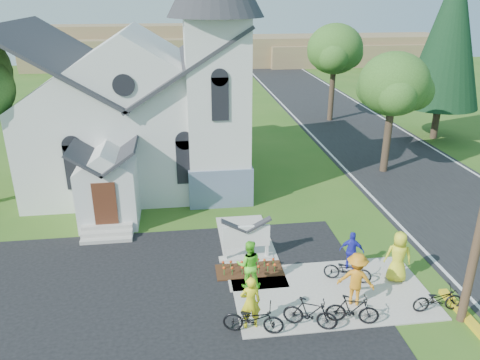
{
  "coord_description": "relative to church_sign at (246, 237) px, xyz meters",
  "views": [
    {
      "loc": [
        -3.65,
        -13.01,
        10.14
      ],
      "look_at": [
        -1.21,
        5.0,
        2.75
      ],
      "focal_mm": 35.0,
      "sensor_mm": 36.0,
      "label": 1
    }
  ],
  "objects": [
    {
      "name": "ground",
      "position": [
        1.2,
        -3.2,
        -1.03
      ],
      "size": [
        120.0,
        120.0,
        0.0
      ],
      "primitive_type": "plane",
      "color": "#315D1A",
      "rests_on": "ground"
    },
    {
      "name": "road",
      "position": [
        11.2,
        11.8,
        -1.02
      ],
      "size": [
        8.0,
        90.0,
        0.02
      ],
      "primitive_type": "cube",
      "color": "black",
      "rests_on": "ground"
    },
    {
      "name": "sidewalk",
      "position": [
        2.7,
        -2.7,
        -1.0
      ],
      "size": [
        7.0,
        4.0,
        0.05
      ],
      "primitive_type": "cube",
      "color": "#A49E94",
      "rests_on": "ground"
    },
    {
      "name": "church",
      "position": [
        -4.28,
        9.28,
        4.22
      ],
      "size": [
        12.35,
        12.0,
        13.0
      ],
      "color": "silver",
      "rests_on": "ground"
    },
    {
      "name": "church_sign",
      "position": [
        0.0,
        0.0,
        0.0
      ],
      "size": [
        2.2,
        0.4,
        1.7
      ],
      "color": "#A49E94",
      "rests_on": "ground"
    },
    {
      "name": "flower_bed",
      "position": [
        0.0,
        -0.9,
        -0.99
      ],
      "size": [
        2.6,
        1.1,
        0.07
      ],
      "primitive_type": "cube",
      "color": "#3A1E0F",
      "rests_on": "ground"
    },
    {
      "name": "tree_road_near",
      "position": [
        9.7,
        8.8,
        4.18
      ],
      "size": [
        4.0,
        4.0,
        7.05
      ],
      "color": "#39291F",
      "rests_on": "ground"
    },
    {
      "name": "tree_road_mid",
      "position": [
        10.2,
        20.8,
        4.75
      ],
      "size": [
        4.4,
        4.4,
        7.8
      ],
      "color": "#39291F",
      "rests_on": "ground"
    },
    {
      "name": "conifer",
      "position": [
        16.2,
        14.8,
        6.36
      ],
      "size": [
        5.2,
        5.2,
        12.4
      ],
      "color": "#39291F",
      "rests_on": "ground"
    },
    {
      "name": "distant_hills",
      "position": [
        4.56,
        53.13,
        1.15
      ],
      "size": [
        61.0,
        10.0,
        5.6
      ],
      "color": "#826749",
      "rests_on": "ground"
    },
    {
      "name": "cyclist_0",
      "position": [
        -0.48,
        -4.13,
        -0.05
      ],
      "size": [
        0.7,
        0.48,
        1.86
      ],
      "primitive_type": "imported",
      "rotation": [
        0.0,
        0.0,
        3.19
      ],
      "color": "yellow",
      "rests_on": "sidewalk"
    },
    {
      "name": "bike_0",
      "position": [
        -0.42,
        -4.4,
        -0.47
      ],
      "size": [
        2.05,
        1.13,
        1.02
      ],
      "primitive_type": "imported",
      "rotation": [
        0.0,
        0.0,
        1.32
      ],
      "color": "black",
      "rests_on": "sidewalk"
    },
    {
      "name": "cyclist_1",
      "position": [
        -0.19,
        -1.93,
        -0.04
      ],
      "size": [
        0.97,
        0.79,
        1.87
      ],
      "primitive_type": "imported",
      "rotation": [
        0.0,
        0.0,
        3.05
      ],
      "color": "#61E22A",
      "rests_on": "sidewalk"
    },
    {
      "name": "bike_1",
      "position": [
        1.42,
        -4.4,
        -0.45
      ],
      "size": [
        1.82,
        1.18,
        1.06
      ],
      "primitive_type": "imported",
      "rotation": [
        0.0,
        0.0,
        1.15
      ],
      "color": "black",
      "rests_on": "sidewalk"
    },
    {
      "name": "cyclist_2",
      "position": [
        3.92,
        -1.3,
        -0.19
      ],
      "size": [
        1.0,
        0.72,
        1.58
      ],
      "primitive_type": "imported",
      "rotation": [
        0.0,
        0.0,
        2.73
      ],
      "color": "#2528BD",
      "rests_on": "sidewalk"
    },
    {
      "name": "bike_2",
      "position": [
        3.51,
        -2.07,
        -0.52
      ],
      "size": [
        1.85,
        1.26,
        0.92
      ],
      "primitive_type": "imported",
      "rotation": [
        0.0,
        0.0,
        1.16
      ],
      "color": "black",
      "rests_on": "sidewalk"
    },
    {
      "name": "cyclist_3",
      "position": [
        3.29,
        -3.39,
        -0.01
      ],
      "size": [
        1.44,
        1.16,
        1.94
      ],
      "primitive_type": "imported",
      "rotation": [
        0.0,
        0.0,
        2.73
      ],
      "color": "orange",
      "rests_on": "sidewalk"
    },
    {
      "name": "bike_3",
      "position": [
        2.83,
        -4.4,
        -0.46
      ],
      "size": [
        1.79,
        0.93,
        1.03
      ],
      "primitive_type": "imported",
      "rotation": [
        0.0,
        0.0,
        1.3
      ],
      "color": "black",
      "rests_on": "sidewalk"
    },
    {
      "name": "cyclist_4",
      "position": [
        5.34,
        -2.24,
        0.01
      ],
      "size": [
        1.11,
        0.88,
        1.98
      ],
      "primitive_type": "imported",
      "rotation": [
        0.0,
        0.0,
        2.86
      ],
      "color": "yellow",
      "rests_on": "sidewalk"
    },
    {
      "name": "bike_4",
      "position": [
        5.9,
        -4.18,
        -0.52
      ],
      "size": [
        1.74,
        0.62,
        0.91
      ],
      "primitive_type": "imported",
      "rotation": [
        0.0,
        0.0,
        1.56
      ],
      "color": "black",
      "rests_on": "sidewalk"
    }
  ]
}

